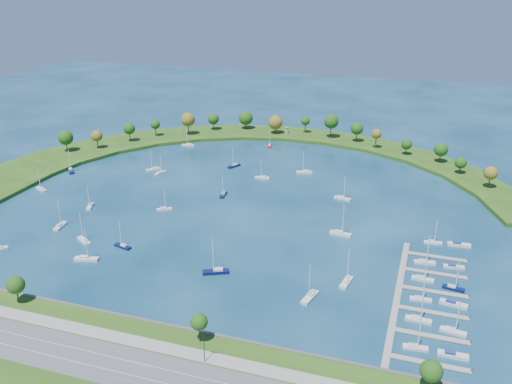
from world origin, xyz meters
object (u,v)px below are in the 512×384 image
(moored_boat_4, at_px, (270,145))
(docked_boat_10, at_px, (433,242))
(moored_boat_3, at_px, (304,172))
(moored_boat_12, at_px, (90,206))
(moored_boat_19, at_px, (310,296))
(docked_boat_2, at_px, (418,319))
(moored_boat_8, at_px, (341,233))
(moored_boat_7, at_px, (262,177))
(docked_boat_0, at_px, (415,346))
(moored_boat_9, at_px, (84,240))
(moored_boat_16, at_px, (123,246))
(docked_boat_6, at_px, (423,278))
(docked_boat_9, at_px, (454,267))
(moored_boat_1, at_px, (86,258))
(docked_boat_8, at_px, (425,262))
(harbor_tower, at_px, (287,130))
(moored_boat_20, at_px, (164,208))
(docked_boat_11, at_px, (459,244))
(moored_boat_2, at_px, (161,172))
(moored_boat_6, at_px, (41,189))
(moored_boat_5, at_px, (223,194))
(docked_boat_3, at_px, (453,331))
(docked_boat_7, at_px, (454,287))
(docked_boat_5, at_px, (453,304))
(moored_boat_13, at_px, (153,169))
(moored_boat_18, at_px, (71,170))
(moored_boat_10, at_px, (346,281))
(moored_boat_14, at_px, (188,145))
(moored_boat_21, at_px, (234,165))
(moored_boat_0, at_px, (216,271))
(docked_boat_4, at_px, (421,298))
(docked_boat_1, at_px, (453,355))
(dock_system, at_px, (420,299))
(moored_boat_11, at_px, (60,225))

(moored_boat_4, bearing_deg, docked_boat_10, -151.37)
(moored_boat_3, distance_m, moored_boat_12, 114.30)
(moored_boat_19, height_order, docked_boat_2, moored_boat_19)
(moored_boat_3, bearing_deg, moored_boat_8, 98.73)
(moored_boat_7, xyz_separation_m, docked_boat_0, (86.51, -121.80, -0.02))
(moored_boat_12, bearing_deg, moored_boat_9, 9.44)
(moored_boat_16, xyz_separation_m, docked_boat_6, (115.35, 11.99, 0.01))
(moored_boat_7, distance_m, docked_boat_9, 118.41)
(moored_boat_1, bearing_deg, docked_boat_8, 2.77)
(harbor_tower, bearing_deg, moored_boat_19, -72.13)
(moored_boat_9, distance_m, moored_boat_20, 42.80)
(moored_boat_12, xyz_separation_m, docked_boat_11, (163.61, 13.52, -0.20))
(moored_boat_1, xyz_separation_m, moored_boat_7, (36.58, 106.51, -0.06))
(moored_boat_2, xyz_separation_m, moored_boat_20, (24.75, -43.73, -0.01))
(docked_boat_6, relative_size, docked_boat_8, 0.98)
(moored_boat_1, xyz_separation_m, docked_boat_11, (135.43, 57.94, -0.28))
(moored_boat_1, height_order, moored_boat_9, moored_boat_1)
(docked_boat_9, bearing_deg, moored_boat_6, 168.48)
(moored_boat_3, bearing_deg, moored_boat_16, 49.62)
(moored_boat_5, xyz_separation_m, docked_boat_3, (107.96, -81.33, 0.01))
(docked_boat_3, xyz_separation_m, docked_boat_7, (0.01, 26.27, -0.02))
(moored_boat_7, bearing_deg, docked_boat_5, 129.45)
(moored_boat_19, height_order, docked_boat_8, moored_boat_19)
(moored_boat_9, xyz_separation_m, docked_boat_9, (143.46, 25.65, -0.35))
(moored_boat_4, distance_m, moored_boat_13, 79.16)
(moored_boat_18, relative_size, docked_boat_3, 1.11)
(moored_boat_10, bearing_deg, docked_boat_7, -68.39)
(moored_boat_2, distance_m, moored_boat_9, 83.80)
(moored_boat_9, bearing_deg, moored_boat_1, 159.17)
(moored_boat_14, bearing_deg, moored_boat_21, 135.28)
(docked_boat_5, bearing_deg, docked_boat_0, -101.42)
(moored_boat_3, distance_m, moored_boat_21, 40.18)
(moored_boat_4, relative_size, moored_boat_7, 0.92)
(moored_boat_6, relative_size, moored_boat_10, 0.88)
(moored_boat_3, distance_m, docked_boat_3, 147.81)
(moored_boat_0, height_order, moored_boat_5, moored_boat_0)
(docked_boat_4, bearing_deg, docked_boat_1, -73.84)
(moored_boat_8, bearing_deg, docked_boat_4, -43.24)
(moored_boat_20, relative_size, docked_boat_5, 1.13)
(moored_boat_4, height_order, moored_boat_21, moored_boat_21)
(moored_boat_3, distance_m, docked_boat_0, 152.94)
(moored_boat_20, xyz_separation_m, docked_boat_6, (116.81, -26.86, 0.03))
(dock_system, height_order, moored_boat_12, moored_boat_12)
(docked_boat_11, bearing_deg, docked_boat_1, -95.86)
(moored_boat_5, bearing_deg, moored_boat_16, -23.30)
(moored_boat_11, distance_m, docked_boat_4, 151.25)
(moored_boat_2, relative_size, moored_boat_21, 0.92)
(moored_boat_14, relative_size, moored_boat_18, 0.91)
(moored_boat_18, xyz_separation_m, docked_boat_4, (189.66, -71.38, -0.06))
(harbor_tower, relative_size, docked_boat_6, 0.35)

